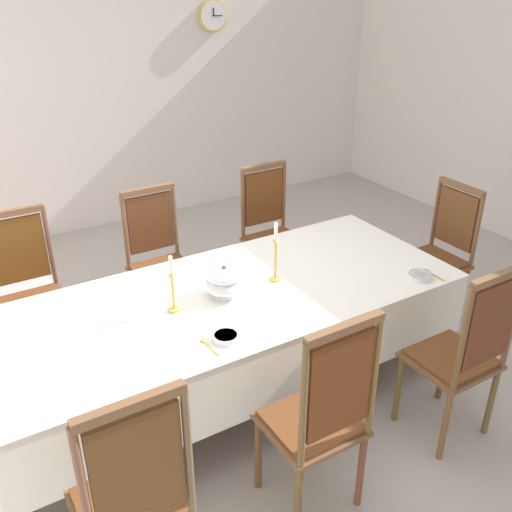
{
  "coord_description": "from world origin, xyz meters",
  "views": [
    {
      "loc": [
        -1.35,
        -2.77,
        2.46
      ],
      "look_at": [
        0.17,
        -0.25,
        0.98
      ],
      "focal_mm": 39.86,
      "sensor_mm": 36.0,
      "label": 1
    }
  ],
  "objects": [
    {
      "name": "chair_head_east",
      "position": [
        1.82,
        -0.2,
        0.56
      ],
      "size": [
        0.42,
        0.44,
        1.08
      ],
      "rotation": [
        0.0,
        0.0,
        1.57
      ],
      "color": "brown",
      "rests_on": "ground"
    },
    {
      "name": "dining_table",
      "position": [
        0.0,
        -0.2,
        0.67
      ],
      "size": [
        2.83,
        1.14,
        0.74
      ],
      "color": "brown",
      "rests_on": "ground"
    },
    {
      "name": "back_wall",
      "position": [
        0.0,
        2.96,
        1.59
      ],
      "size": [
        7.2,
        0.08,
        3.18
      ],
      "primitive_type": "cube",
      "color": "silver",
      "rests_on": "ground"
    },
    {
      "name": "spoon_secondary",
      "position": [
        1.23,
        -0.63,
        0.75
      ],
      "size": [
        0.03,
        0.18,
        0.01
      ],
      "rotation": [
        0.0,
        0.0,
        -0.04
      ],
      "color": "gold",
      "rests_on": "tablecloth"
    },
    {
      "name": "chair_north_b",
      "position": [
        -0.04,
        0.77,
        0.57
      ],
      "size": [
        0.44,
        0.42,
        1.08
      ],
      "rotation": [
        0.0,
        0.0,
        3.14
      ],
      "color": "brown",
      "rests_on": "ground"
    },
    {
      "name": "spoon_primary",
      "position": [
        -0.33,
        -0.57,
        0.75
      ],
      "size": [
        0.03,
        0.18,
        0.01
      ],
      "rotation": [
        0.0,
        0.0,
        0.05
      ],
      "color": "gold",
      "rests_on": "tablecloth"
    },
    {
      "name": "soup_tureen",
      "position": [
        -0.01,
        -0.2,
        0.84
      ],
      "size": [
        0.24,
        0.24,
        0.2
      ],
      "color": "silver",
      "rests_on": "tablecloth"
    },
    {
      "name": "bowl_near_left",
      "position": [
        -0.22,
        -0.6,
        0.76
      ],
      "size": [
        0.15,
        0.15,
        0.03
      ],
      "color": "silver",
      "rests_on": "tablecloth"
    },
    {
      "name": "chair_north_c",
      "position": [
        0.94,
        0.77,
        0.57
      ],
      "size": [
        0.44,
        0.42,
        1.09
      ],
      "rotation": [
        0.0,
        0.0,
        3.14
      ],
      "color": "brown",
      "rests_on": "ground"
    },
    {
      "name": "candlestick_east",
      "position": [
        0.34,
        -0.2,
        0.9
      ],
      "size": [
        0.07,
        0.07,
        0.39
      ],
      "color": "gold",
      "rests_on": "tablecloth"
    },
    {
      "name": "chair_south_a",
      "position": [
        -0.96,
        -1.18,
        0.6
      ],
      "size": [
        0.44,
        0.42,
        1.18
      ],
      "color": "brown",
      "rests_on": "ground"
    },
    {
      "name": "ground",
      "position": [
        0.0,
        0.0,
        -0.02
      ],
      "size": [
        7.2,
        5.84,
        0.04
      ],
      "primitive_type": "cube",
      "color": "#ABA19D"
    },
    {
      "name": "bowl_near_right",
      "position": [
        1.12,
        -0.65,
        0.76
      ],
      "size": [
        0.15,
        0.15,
        0.03
      ],
      "color": "silver",
      "rests_on": "tablecloth"
    },
    {
      "name": "chair_south_c",
      "position": [
        0.94,
        -1.18,
        0.58
      ],
      "size": [
        0.44,
        0.42,
        1.14
      ],
      "color": "brown",
      "rests_on": "ground"
    },
    {
      "name": "chair_north_a",
      "position": [
        -0.96,
        0.77,
        0.57
      ],
      "size": [
        0.44,
        0.42,
        1.1
      ],
      "rotation": [
        0.0,
        0.0,
        3.14
      ],
      "color": "brown",
      "rests_on": "ground"
    },
    {
      "name": "tablecloth",
      "position": [
        0.0,
        -0.2,
        0.64
      ],
      "size": [
        2.85,
        1.16,
        0.42
      ],
      "color": "white",
      "rests_on": "dining_table"
    },
    {
      "name": "chair_south_b",
      "position": [
        -0.04,
        -1.18,
        0.6
      ],
      "size": [
        0.44,
        0.42,
        1.17
      ],
      "color": "brown",
      "rests_on": "ground"
    },
    {
      "name": "candlestick_west",
      "position": [
        -0.34,
        -0.2,
        0.88
      ],
      "size": [
        0.07,
        0.07,
        0.34
      ],
      "color": "gold",
      "rests_on": "tablecloth"
    },
    {
      "name": "mounted_clock",
      "position": [
        1.54,
        2.89,
        2.04
      ],
      "size": [
        0.32,
        0.06,
        0.32
      ],
      "color": "#D1B251"
    }
  ]
}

